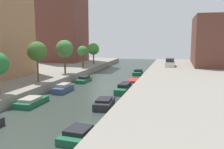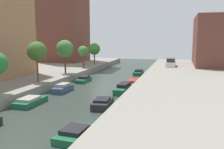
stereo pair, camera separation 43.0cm
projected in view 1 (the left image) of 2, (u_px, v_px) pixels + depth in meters
name	position (u px, v px, depth m)	size (l,w,h in m)	color
ground_plane	(102.00, 85.00, 34.18)	(84.00, 84.00, 0.00)	#2D3833
quay_left	(8.00, 77.00, 37.84)	(20.00, 64.00, 1.00)	gray
quay_right	(219.00, 87.00, 30.38)	(20.00, 64.00, 1.00)	gray
apartment_tower_far	(60.00, 1.00, 55.88)	(10.00, 9.18, 27.38)	brown
low_block_right	(220.00, 41.00, 49.05)	(10.00, 15.32, 9.62)	brown
street_tree_1	(37.00, 51.00, 30.22)	(2.39, 2.39, 5.00)	brown
street_tree_2	(65.00, 49.00, 37.61)	(2.63, 2.63, 5.09)	#4D3B25
street_tree_3	(83.00, 51.00, 44.85)	(1.88, 1.88, 3.97)	brown
street_tree_4	(93.00, 49.00, 50.68)	(2.36, 2.36, 4.30)	brown
parked_car	(170.00, 63.00, 47.46)	(1.81, 4.58, 1.57)	beige
moored_boat_left_1	(32.00, 102.00, 23.94)	(1.67, 3.76, 0.78)	#195638
moored_boat_left_2	(63.00, 89.00, 29.58)	(1.42, 3.37, 1.01)	#33476B
moored_boat_left_3	(84.00, 80.00, 36.29)	(1.32, 3.48, 0.85)	#195638
moored_boat_right_0	(79.00, 134.00, 16.01)	(1.91, 3.31, 0.76)	#195638
moored_boat_right_1	(104.00, 103.00, 23.13)	(1.73, 3.49, 0.89)	#232328
moored_boat_right_2	(124.00, 88.00, 29.56)	(1.55, 4.61, 1.08)	#195638
moored_boat_right_3	(134.00, 81.00, 35.70)	(1.48, 3.05, 0.48)	maroon
moored_boat_right_4	(138.00, 72.00, 43.47)	(1.42, 3.54, 0.89)	#195638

